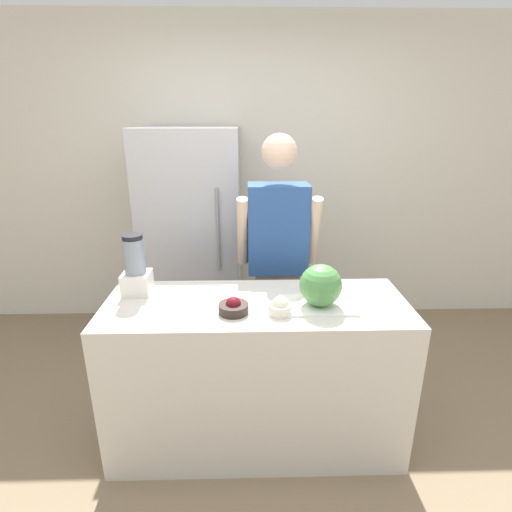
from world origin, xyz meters
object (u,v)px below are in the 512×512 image
(watermelon, at_px, (321,285))
(bowl_cream, at_px, (280,307))
(blender, at_px, (136,269))
(refrigerator, at_px, (194,238))
(bowl_cherries, at_px, (233,307))
(person, at_px, (277,261))

(watermelon, distance_m, bowl_cream, 0.24)
(bowl_cream, bearing_deg, watermelon, 18.83)
(watermelon, xyz_separation_m, bowl_cream, (-0.21, -0.07, -0.08))
(blender, bearing_deg, refrigerator, 80.71)
(refrigerator, xyz_separation_m, bowl_cherries, (0.36, -1.33, 0.05))
(watermelon, relative_size, bowl_cream, 1.89)
(watermelon, bearing_deg, bowl_cream, -161.17)
(bowl_cream, bearing_deg, person, 86.66)
(refrigerator, relative_size, person, 1.01)
(watermelon, xyz_separation_m, bowl_cherries, (-0.44, -0.05, -0.09))
(bowl_cream, relative_size, blender, 0.34)
(person, relative_size, bowl_cream, 15.04)
(blender, bearing_deg, bowl_cream, -19.30)
(refrigerator, distance_m, person, 0.88)
(person, height_order, watermelon, person)
(watermelon, relative_size, bowl_cherries, 1.43)
(bowl_cherries, xyz_separation_m, bowl_cream, (0.23, -0.02, 0.01))
(refrigerator, xyz_separation_m, bowl_cream, (0.59, -1.35, 0.05))
(person, bearing_deg, refrigerator, 136.40)
(bowl_cherries, bearing_deg, blender, 155.18)
(refrigerator, xyz_separation_m, blender, (-0.18, -1.08, 0.16))
(bowl_cream, bearing_deg, bowl_cherries, 174.90)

